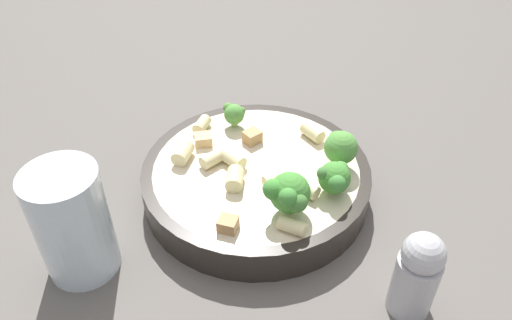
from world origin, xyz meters
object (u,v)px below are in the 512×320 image
(rigatoni_4, at_px, (202,125))
(rigatoni_6, at_px, (183,153))
(pasta_bowl, at_px, (256,178))
(drinking_glass, at_px, (75,231))
(rigatoni_7, at_px, (235,179))
(pepper_shaker, at_px, (417,274))
(rigatoni_5, at_px, (233,159))
(broccoli_floret_2, at_px, (289,193))
(chicken_chunk_2, at_px, (203,140))
(rigatoni_9, at_px, (212,159))
(chicken_chunk_1, at_px, (252,137))
(broccoli_floret_3, at_px, (234,114))
(rigatoni_2, at_px, (275,180))
(broccoli_floret_0, at_px, (335,177))
(chicken_chunk_0, at_px, (228,224))
(rigatoni_0, at_px, (292,226))
(rigatoni_1, at_px, (313,132))
(broccoli_floret_1, at_px, (340,146))
(rigatoni_3, at_px, (338,145))
(rigatoni_8, at_px, (306,189))

(rigatoni_4, distance_m, rigatoni_6, 0.06)
(pasta_bowl, xyz_separation_m, drinking_glass, (-0.00, 0.19, 0.03))
(rigatoni_7, height_order, pepper_shaker, pepper_shaker)
(rigatoni_5, bearing_deg, pasta_bowl, -129.90)
(broccoli_floret_2, bearing_deg, chicken_chunk_2, 7.67)
(rigatoni_9, height_order, chicken_chunk_1, rigatoni_9)
(broccoli_floret_3, bearing_deg, rigatoni_2, 171.43)
(rigatoni_4, relative_size, chicken_chunk_1, 1.33)
(pasta_bowl, relative_size, broccoli_floret_3, 8.46)
(rigatoni_5, xyz_separation_m, pepper_shaker, (-0.21, -0.06, -0.00))
(rigatoni_6, height_order, chicken_chunk_1, rigatoni_6)
(rigatoni_9, bearing_deg, chicken_chunk_1, -78.27)
(broccoli_floret_3, height_order, rigatoni_2, broccoli_floret_3)
(broccoli_floret_2, xyz_separation_m, drinking_glass, (0.07, 0.18, -0.02))
(rigatoni_7, distance_m, rigatoni_9, 0.04)
(broccoli_floret_0, bearing_deg, chicken_chunk_0, 84.16)
(rigatoni_0, bearing_deg, chicken_chunk_0, 55.53)
(rigatoni_2, bearing_deg, chicken_chunk_2, 16.57)
(broccoli_floret_3, distance_m, rigatoni_5, 0.07)
(rigatoni_2, height_order, pepper_shaker, pepper_shaker)
(broccoli_floret_2, distance_m, broccoli_floret_3, 0.16)
(rigatoni_1, bearing_deg, rigatoni_0, 136.16)
(broccoli_floret_0, bearing_deg, broccoli_floret_1, -44.88)
(broccoli_floret_3, bearing_deg, chicken_chunk_1, -177.17)
(pasta_bowl, bearing_deg, chicken_chunk_0, 132.28)
(rigatoni_0, bearing_deg, rigatoni_7, 9.42)
(broccoli_floret_3, relative_size, rigatoni_2, 1.37)
(rigatoni_2, xyz_separation_m, rigatoni_5, (0.05, 0.02, 0.00))
(pasta_bowl, relative_size, pepper_shaker, 2.75)
(broccoli_floret_3, bearing_deg, rigatoni_0, 167.79)
(rigatoni_4, distance_m, rigatoni_9, 0.07)
(rigatoni_3, bearing_deg, broccoli_floret_0, 137.21)
(rigatoni_1, height_order, rigatoni_5, same)
(broccoli_floret_1, distance_m, rigatoni_3, 0.03)
(broccoli_floret_0, bearing_deg, rigatoni_5, 35.70)
(broccoli_floret_1, relative_size, rigatoni_3, 1.79)
(pasta_bowl, distance_m, rigatoni_4, 0.10)
(broccoli_floret_1, relative_size, rigatoni_6, 1.65)
(rigatoni_8, height_order, pepper_shaker, pepper_shaker)
(chicken_chunk_2, distance_m, pepper_shaker, 0.27)
(rigatoni_0, distance_m, drinking_glass, 0.20)
(rigatoni_4, relative_size, rigatoni_5, 0.93)
(broccoli_floret_0, xyz_separation_m, rigatoni_5, (0.09, 0.06, -0.01))
(broccoli_floret_0, height_order, rigatoni_4, broccoli_floret_0)
(broccoli_floret_0, relative_size, rigatoni_3, 1.51)
(rigatoni_9, xyz_separation_m, chicken_chunk_0, (-0.09, 0.03, -0.00))
(chicken_chunk_0, relative_size, drinking_glass, 0.16)
(rigatoni_6, bearing_deg, broccoli_floret_2, -158.39)
(rigatoni_1, distance_m, rigatoni_9, 0.12)
(rigatoni_1, bearing_deg, rigatoni_2, 119.34)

